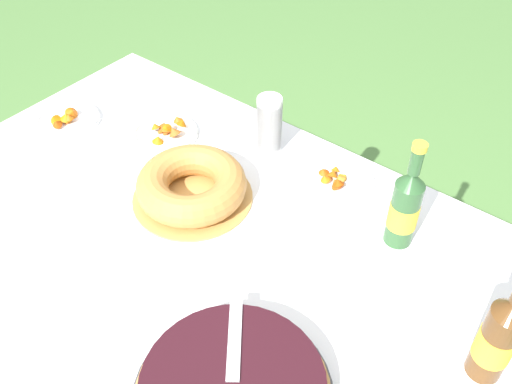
{
  "coord_description": "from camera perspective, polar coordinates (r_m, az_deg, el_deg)",
  "views": [
    {
      "loc": [
        0.69,
        -0.66,
        1.72
      ],
      "look_at": [
        0.04,
        0.17,
        0.74
      ],
      "focal_mm": 40.0,
      "sensor_mm": 36.0,
      "label": 1
    }
  ],
  "objects": [
    {
      "name": "garden_table",
      "position": [
        1.46,
        -5.4,
        -6.59
      ],
      "size": [
        1.63,
        1.05,
        0.68
      ],
      "color": "brown",
      "rests_on": "ground_plane"
    },
    {
      "name": "cider_bottle_green",
      "position": [
        1.37,
        14.67,
        -1.49
      ],
      "size": [
        0.07,
        0.07,
        0.3
      ],
      "color": "#2D562D",
      "rests_on": "tablecloth"
    },
    {
      "name": "cup_stack",
      "position": [
        1.62,
        1.34,
        6.77
      ],
      "size": [
        0.07,
        0.07,
        0.18
      ],
      "color": "white",
      "rests_on": "tablecloth"
    },
    {
      "name": "snack_plate_right",
      "position": [
        1.73,
        -9.0,
        5.93
      ],
      "size": [
        0.2,
        0.2,
        0.05
      ],
      "color": "white",
      "rests_on": "tablecloth"
    },
    {
      "name": "cider_bottle_amber",
      "position": [
        1.19,
        23.08,
        -13.23
      ],
      "size": [
        0.07,
        0.07,
        0.31
      ],
      "color": "brown",
      "rests_on": "tablecloth"
    },
    {
      "name": "ground_plane",
      "position": [
        1.97,
        -4.19,
        -18.4
      ],
      "size": [
        16.0,
        16.0,
        0.0
      ],
      "primitive_type": "plane",
      "color": "#568442"
    },
    {
      "name": "snack_plate_near",
      "position": [
        1.86,
        -18.36,
        6.93
      ],
      "size": [
        0.2,
        0.2,
        0.06
      ],
      "color": "white",
      "rests_on": "tablecloth"
    },
    {
      "name": "tablecloth",
      "position": [
        1.42,
        -5.53,
        -5.34
      ],
      "size": [
        1.64,
        1.06,
        0.1
      ],
      "color": "white",
      "rests_on": "garden_table"
    },
    {
      "name": "bundt_cake",
      "position": [
        1.49,
        -6.45,
        0.64
      ],
      "size": [
        0.32,
        0.32,
        0.09
      ],
      "color": "tan",
      "rests_on": "tablecloth"
    },
    {
      "name": "snack_plate_left",
      "position": [
        1.56,
        8.17,
        1.08
      ],
      "size": [
        0.2,
        0.2,
        0.05
      ],
      "color": "white",
      "rests_on": "tablecloth"
    }
  ]
}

